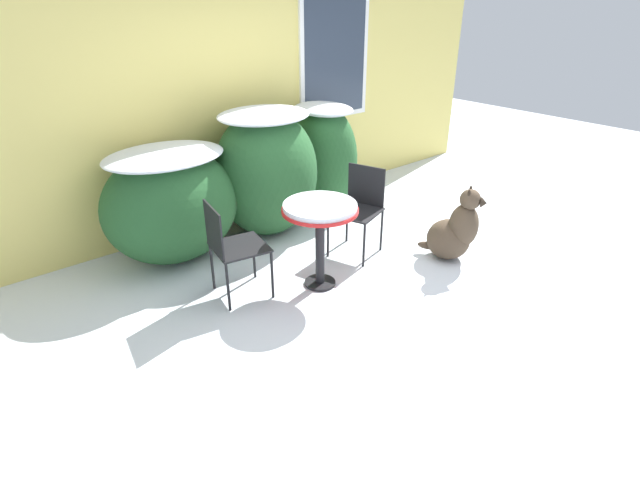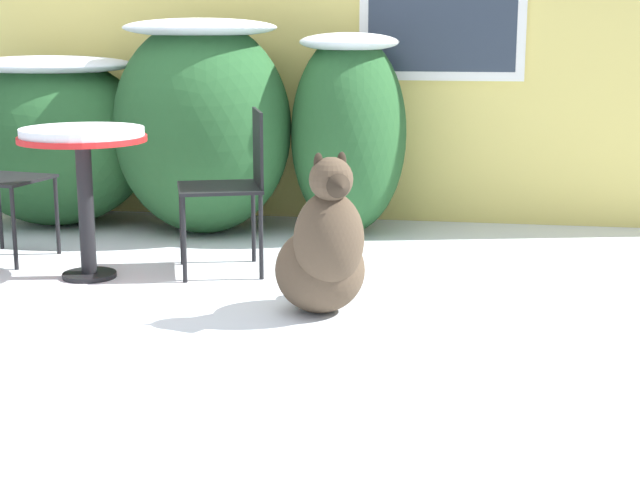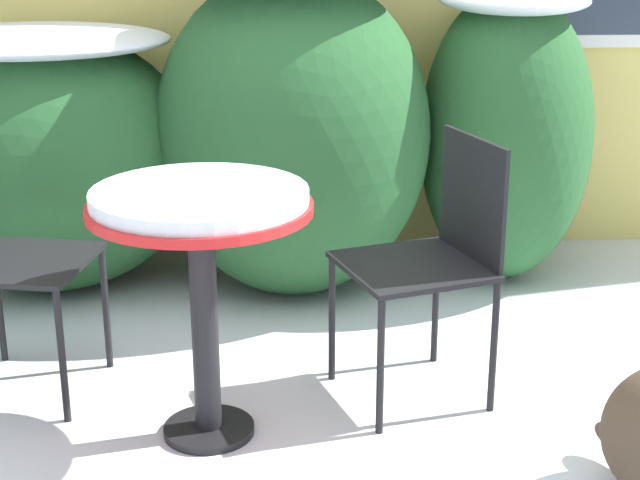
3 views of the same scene
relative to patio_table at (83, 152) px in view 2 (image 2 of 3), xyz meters
name	(u,v)px [view 2 (image 2 of 3)]	position (x,y,z in m)	size (l,w,h in m)	color
ground_plane	(134,296)	(0.37, -0.31, -0.68)	(16.00, 16.00, 0.00)	silver
shrub_left	(53,136)	(-0.78, 1.34, -0.08)	(1.35, 1.07, 1.14)	#235128
shrub_middle	(202,122)	(0.29, 1.25, 0.05)	(1.15, 1.03, 1.38)	#235128
shrub_right	(349,129)	(1.22, 1.40, 0.00)	(0.74, 0.91, 1.29)	#235128
patio_table	(83,152)	(0.00, 0.00, 0.00)	(0.68, 0.68, 0.81)	black
patio_chair_far_side	(233,180)	(0.74, 0.26, -0.17)	(0.56, 0.56, 0.89)	black
dog	(324,254)	(1.36, -0.48, -0.39)	(0.58, 0.61, 0.78)	#4C3D2D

